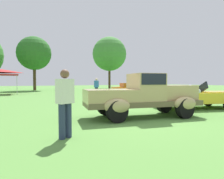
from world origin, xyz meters
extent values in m
plane|color=#568C3D|center=(0.00, 0.00, 0.00)|extent=(120.00, 120.00, 0.00)
cube|color=brown|center=(0.00, 0.23, 0.56)|extent=(4.68, 2.20, 0.20)
cube|color=tan|center=(1.32, 0.00, 0.94)|extent=(1.83, 1.36, 0.60)
ellipsoid|color=silver|center=(2.17, -0.15, 0.92)|extent=(0.25, 0.54, 0.68)
cube|color=tan|center=(0.12, 0.21, 1.18)|extent=(1.30, 1.54, 1.04)
cube|color=black|center=(0.12, 0.21, 1.48)|extent=(1.21, 1.56, 0.40)
cube|color=tan|center=(-1.25, 0.45, 0.86)|extent=(2.17, 1.72, 0.48)
ellipsoid|color=tan|center=(1.52, 0.70, 0.56)|extent=(0.97, 0.51, 0.52)
ellipsoid|color=tan|center=(1.27, -0.72, 0.56)|extent=(0.97, 0.51, 0.52)
ellipsoid|color=tan|center=(-1.13, 1.16, 0.56)|extent=(0.97, 0.51, 0.52)
ellipsoid|color=tan|center=(-1.38, -0.26, 0.56)|extent=(0.97, 0.51, 0.52)
sphere|color=silver|center=(2.29, 0.28, 1.00)|extent=(0.18, 0.18, 0.18)
sphere|color=silver|center=(2.14, -0.59, 1.00)|extent=(0.18, 0.18, 0.18)
cylinder|color=black|center=(1.52, 0.70, 0.38)|extent=(0.76, 0.24, 0.76)
cylinder|color=black|center=(1.27, -0.72, 0.38)|extent=(0.76, 0.24, 0.76)
cylinder|color=black|center=(-1.13, 1.16, 0.38)|extent=(0.76, 0.24, 0.76)
cylinder|color=black|center=(-1.38, -0.26, 0.38)|extent=(0.76, 0.24, 0.76)
cube|color=yellow|center=(3.92, 1.06, 0.57)|extent=(4.40, 2.81, 0.52)
cube|color=yellow|center=(5.06, 0.72, 0.77)|extent=(1.99, 1.86, 0.20)
cube|color=black|center=(4.17, 0.99, 0.99)|extent=(0.41, 1.21, 0.82)
cube|color=black|center=(3.54, 1.17, 0.81)|extent=(0.61, 1.23, 0.28)
cylinder|color=black|center=(5.39, 1.43, 0.33)|extent=(0.66, 0.20, 0.66)
cylinder|color=black|center=(2.93, 2.16, 0.33)|extent=(0.66, 0.20, 0.66)
cylinder|color=black|center=(2.49, 0.68, 0.33)|extent=(0.66, 0.20, 0.66)
cube|color=orange|center=(6.73, 12.01, 0.50)|extent=(4.12, 2.40, 0.60)
cube|color=#BB5914|center=(6.58, 12.04, 1.00)|extent=(1.95, 1.75, 0.44)
cylinder|color=black|center=(7.72, 11.02, 0.32)|extent=(0.64, 0.22, 0.64)
cylinder|color=black|center=(5.44, 11.47, 0.32)|extent=(0.64, 0.22, 0.64)
cube|color=maroon|center=(11.23, 13.09, 0.50)|extent=(4.46, 2.42, 0.60)
cube|color=maroon|center=(11.06, 13.12, 1.00)|extent=(2.09, 1.76, 0.44)
cylinder|color=black|center=(12.34, 12.09, 0.32)|extent=(0.64, 0.22, 0.64)
cylinder|color=black|center=(9.84, 12.56, 0.32)|extent=(0.64, 0.22, 0.64)
cylinder|color=#283351|center=(-3.27, -1.22, 0.43)|extent=(0.16, 0.16, 0.86)
cylinder|color=#283351|center=(-3.45, -1.31, 0.43)|extent=(0.16, 0.16, 0.86)
cube|color=silver|center=(-3.36, -1.27, 1.16)|extent=(0.46, 0.39, 0.60)
sphere|color=brown|center=(-3.36, -1.27, 1.58)|extent=(0.22, 0.22, 0.22)
cylinder|color=#283351|center=(2.15, 10.32, 0.43)|extent=(0.16, 0.16, 0.86)
cylinder|color=#283351|center=(1.98, 10.21, 0.43)|extent=(0.16, 0.16, 0.86)
cube|color=#336BB2|center=(2.07, 10.26, 1.16)|extent=(0.47, 0.41, 0.60)
sphere|color=beige|center=(2.07, 10.26, 1.58)|extent=(0.22, 0.22, 0.22)
cylinder|color=#B7B7BC|center=(-4.34, 19.41, 1.02)|extent=(0.05, 0.05, 2.05)
cylinder|color=#B7B7BC|center=(-4.34, 16.52, 1.02)|extent=(0.05, 0.05, 2.05)
cube|color=red|center=(-5.79, 17.96, 2.10)|extent=(3.21, 3.21, 0.10)
pyramid|color=red|center=(-5.79, 17.96, 2.52)|extent=(3.15, 3.15, 0.38)
cylinder|color=#47331E|center=(-1.84, 26.39, 2.16)|extent=(0.44, 0.44, 4.32)
sphere|color=#286623|center=(-1.84, 26.39, 5.74)|extent=(5.15, 5.15, 5.15)
cylinder|color=#47331E|center=(12.23, 28.81, 2.48)|extent=(0.44, 0.44, 4.97)
sphere|color=#428938|center=(12.23, 28.81, 6.80)|extent=(6.68, 6.68, 6.68)
camera|label=1|loc=(-4.42, -6.02, 1.40)|focal=31.13mm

